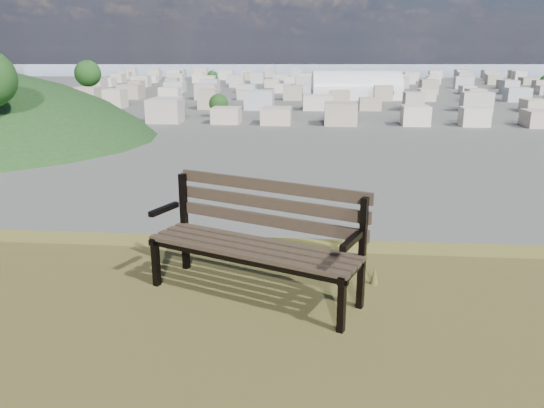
{
  "coord_description": "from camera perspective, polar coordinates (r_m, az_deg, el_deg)",
  "views": [
    {
      "loc": [
        1.83,
        -1.55,
        27.17
      ],
      "look_at": [
        1.27,
        4.83,
        25.3
      ],
      "focal_mm": 35.0,
      "sensor_mm": 36.0,
      "label": 1
    }
  ],
  "objects": [
    {
      "name": "city_trees",
      "position": [
        322.57,
        -0.03,
        12.32
      ],
      "size": [
        406.52,
        387.2,
        9.98
      ],
      "color": "#332219",
      "rests_on": "ground"
    },
    {
      "name": "city_blocks",
      "position": [
        396.71,
        4.85,
        12.82
      ],
      "size": [
        395.0,
        361.0,
        7.0
      ],
      "color": "beige",
      "rests_on": "ground"
    },
    {
      "name": "park_bench",
      "position": [
        4.79,
        -1.46,
        -3.17
      ],
      "size": [
        2.03,
        1.33,
        1.02
      ],
      "rotation": [
        0.0,
        0.0,
        -0.4
      ],
      "color": "#3C2F22",
      "rests_on": "hilltop_mesa"
    },
    {
      "name": "arena",
      "position": [
        310.47,
        8.98,
        11.99
      ],
      "size": [
        50.83,
        24.89,
        20.79
      ],
      "rotation": [
        0.0,
        0.0,
        0.08
      ],
      "color": "silver",
      "rests_on": "ground"
    },
    {
      "name": "bay_water",
      "position": [
        901.96,
        5.04,
        14.51
      ],
      "size": [
        2400.0,
        700.0,
        0.12
      ],
      "primitive_type": "cube",
      "color": "gray",
      "rests_on": "ground"
    },
    {
      "name": "far_hills",
      "position": [
        1405.88,
        2.54,
        16.21
      ],
      "size": [
        2050.0,
        340.0,
        60.0
      ],
      "color": "#A0ACC6",
      "rests_on": "ground"
    }
  ]
}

